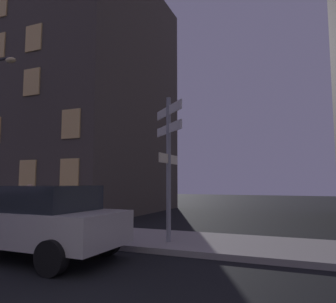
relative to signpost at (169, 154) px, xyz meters
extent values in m
cube|color=#9E9991|center=(0.68, 0.49, -2.33)|extent=(40.00, 2.68, 0.14)
cylinder|color=gray|center=(0.00, 0.00, -0.37)|extent=(0.12, 0.12, 3.77)
cube|color=white|center=(0.00, 0.00, 1.16)|extent=(1.16, 1.16, 0.24)
cube|color=white|center=(0.00, 0.00, 0.67)|extent=(1.16, 1.16, 0.24)
cube|color=beige|center=(0.00, 0.00, -0.13)|extent=(0.03, 1.24, 0.24)
cylinder|color=#2D2D30|center=(-7.09, 0.56, 3.86)|extent=(1.12, 0.10, 0.10)
ellipsoid|color=#F9E099|center=(-6.53, 0.56, 3.76)|extent=(0.44, 0.28, 0.20)
cube|color=beige|center=(-2.30, -2.20, -1.70)|extent=(4.02, 1.80, 0.70)
cube|color=#23282D|center=(-1.99, -2.21, -1.08)|extent=(1.90, 1.62, 0.54)
cylinder|color=black|center=(-3.60, -1.31, -2.08)|extent=(0.64, 0.23, 0.64)
cylinder|color=black|center=(-0.99, -3.09, -2.08)|extent=(0.64, 0.23, 0.64)
cylinder|color=black|center=(-0.96, -1.36, -2.08)|extent=(0.64, 0.23, 0.64)
torus|color=black|center=(-2.00, -2.13, -2.04)|extent=(0.72, 0.16, 0.72)
torus|color=black|center=(-3.09, -1.98, -2.04)|extent=(0.72, 0.16, 0.72)
cylinder|color=black|center=(-2.55, -2.06, -1.79)|extent=(1.00, 0.18, 0.04)
cylinder|color=#26262D|center=(-2.65, -2.04, -1.31)|extent=(0.49, 0.38, 0.61)
sphere|color=tan|center=(-2.65, -2.04, -0.90)|extent=(0.22, 0.22, 0.22)
cylinder|color=black|center=(-2.58, -1.96, -1.82)|extent=(0.35, 0.17, 0.55)
cylinder|color=black|center=(-2.61, -2.14, -1.82)|extent=(0.35, 0.17, 0.55)
cube|color=#4C443D|center=(-8.55, 7.18, 4.13)|extent=(8.79, 9.36, 13.04)
cube|color=#F2C672|center=(-7.46, 2.47, -0.40)|extent=(0.90, 0.06, 1.20)
cube|color=#F2C672|center=(-5.26, 2.47, -0.40)|extent=(0.90, 0.06, 1.20)
cube|color=#F2C672|center=(-5.26, 2.47, 1.61)|extent=(0.90, 0.06, 1.20)
cube|color=#F2C672|center=(-7.46, 2.47, 3.62)|extent=(0.90, 0.06, 1.20)
cube|color=#F2C672|center=(-7.46, 2.47, 5.63)|extent=(0.90, 0.06, 1.20)
cube|color=#F2C672|center=(-9.65, 2.47, 7.64)|extent=(0.90, 0.06, 1.20)
camera|label=1|loc=(3.07, -7.58, -0.74)|focal=33.42mm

